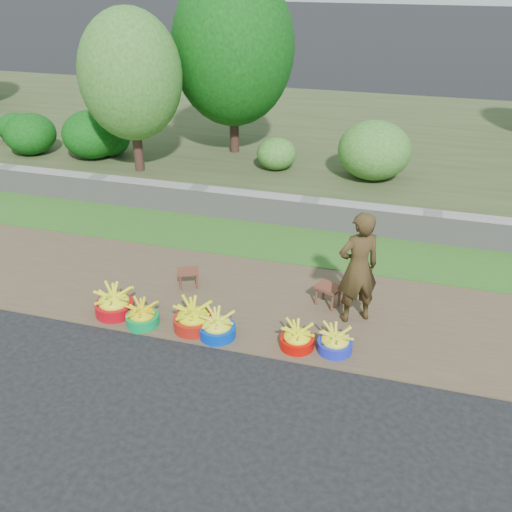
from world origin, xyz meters
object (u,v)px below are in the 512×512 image
(basin_a, at_px, (114,304))
(stool_left, at_px, (188,274))
(basin_c, at_px, (193,318))
(basin_d, at_px, (217,327))
(basin_b, at_px, (142,316))
(basin_e, at_px, (297,338))
(stool_right, at_px, (328,290))
(vendor_woman, at_px, (358,268))
(basin_f, at_px, (335,342))

(basin_a, height_order, stool_left, basin_a)
(basin_c, distance_m, basin_d, 0.39)
(basin_b, xyz_separation_m, basin_e, (2.19, 0.09, -0.00))
(stool_right, bearing_deg, basin_a, -159.64)
(stool_right, bearing_deg, basin_c, -146.59)
(stool_left, xyz_separation_m, stool_right, (2.17, 0.08, 0.03))
(basin_b, distance_m, basin_d, 1.10)
(basin_a, height_order, basin_e, basin_a)
(basin_a, bearing_deg, basin_e, -0.82)
(basin_d, xyz_separation_m, vendor_woman, (1.72, 0.94, 0.68))
(basin_c, relative_size, vendor_woman, 0.33)
(basin_e, height_order, stool_left, basin_e)
(vendor_woman, bearing_deg, basin_b, -13.29)
(basin_d, relative_size, vendor_woman, 0.30)
(basin_a, relative_size, vendor_woman, 0.34)
(basin_b, height_order, stool_left, basin_b)
(stool_left, relative_size, stool_right, 0.90)
(basin_e, bearing_deg, stool_right, 79.28)
(stool_right, xyz_separation_m, vendor_woman, (0.42, -0.25, 0.57))
(basin_d, bearing_deg, basin_f, 4.51)
(basin_d, distance_m, stool_left, 1.41)
(basin_b, height_order, stool_right, basin_b)
(basin_b, height_order, vendor_woman, vendor_woman)
(stool_left, bearing_deg, basin_f, -21.83)
(basin_f, relative_size, stool_right, 1.03)
(stool_right, bearing_deg, basin_d, -137.65)
(basin_a, distance_m, basin_c, 1.23)
(basin_e, xyz_separation_m, basin_f, (0.49, 0.06, 0.00))
(basin_e, relative_size, basin_f, 0.99)
(basin_d, distance_m, stool_right, 1.76)
(basin_f, xyz_separation_m, vendor_woman, (0.14, 0.81, 0.69))
(basin_f, height_order, stool_right, same)
(basin_a, distance_m, vendor_woman, 3.49)
(basin_a, xyz_separation_m, basin_c, (1.23, -0.03, -0.00))
(basin_c, bearing_deg, basin_d, -11.31)
(basin_f, height_order, vendor_woman, vendor_woman)
(basin_a, xyz_separation_m, basin_f, (3.19, 0.02, -0.03))
(basin_e, relative_size, stool_left, 1.13)
(stool_left, distance_m, stool_right, 2.17)
(basin_a, xyz_separation_m, basin_b, (0.50, -0.13, -0.03))
(basin_b, distance_m, stool_right, 2.69)
(basin_c, distance_m, basin_f, 1.96)
(basin_c, bearing_deg, stool_right, 33.41)
(stool_left, bearing_deg, stool_right, 2.08)
(stool_left, height_order, vendor_woman, vendor_woman)
(basin_b, height_order, basin_c, basin_c)
(basin_d, bearing_deg, basin_c, 168.69)
(basin_d, height_order, basin_e, basin_d)
(basin_b, relative_size, basin_f, 1.01)
(basin_c, relative_size, stool_right, 1.23)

